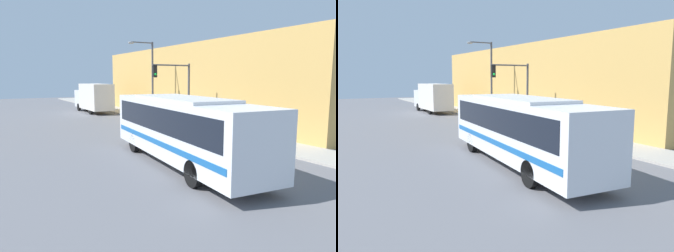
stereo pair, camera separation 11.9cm
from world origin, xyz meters
TOP-DOWN VIEW (x-y plane):
  - ground_plane at (0.00, 0.00)m, footprint 120.00×120.00m
  - sidewalk at (5.99, 20.00)m, footprint 2.98×70.00m
  - building_facade at (10.48, 17.26)m, footprint 6.00×32.52m
  - city_bus at (-0.97, 2.65)m, footprint 3.51×11.28m
  - delivery_truck at (2.74, 27.44)m, footprint 2.29×8.15m
  - fire_hydrant at (5.10, 5.52)m, footprint 0.23×0.31m
  - traffic_light_pole at (4.09, 11.36)m, footprint 3.28×0.35m
  - street_lamp at (5.02, 17.61)m, footprint 2.53×0.28m

SIDE VIEW (x-z plane):
  - ground_plane at x=0.00m, z-range 0.00..0.00m
  - sidewalk at x=5.99m, z-range 0.00..0.12m
  - fire_hydrant at x=5.10m, z-range 0.12..0.90m
  - delivery_truck at x=2.74m, z-range 0.13..3.45m
  - city_bus at x=-0.97m, z-range 0.25..3.40m
  - building_facade at x=10.48m, z-range 0.00..7.06m
  - traffic_light_pole at x=4.09m, z-range 1.07..6.03m
  - street_lamp at x=5.02m, z-range 0.80..7.96m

